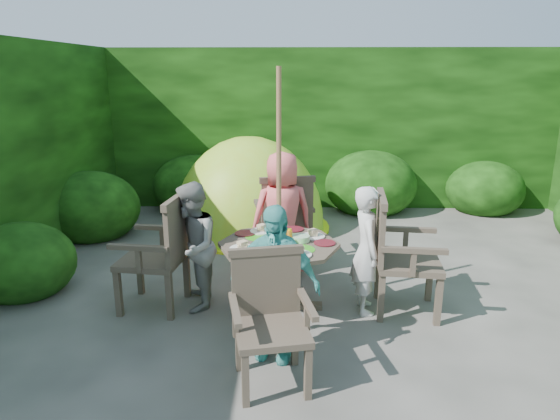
{
  "coord_description": "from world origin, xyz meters",
  "views": [
    {
      "loc": [
        -0.64,
        -4.38,
        2.17
      ],
      "look_at": [
        -0.76,
        0.31,
        0.85
      ],
      "focal_mm": 32.0,
      "sensor_mm": 36.0,
      "label": 1
    }
  ],
  "objects_px": {
    "garden_chair_left": "(161,251)",
    "garden_chair_front": "(270,316)",
    "child_back": "(282,215)",
    "child_left": "(192,247)",
    "patio_table": "(279,253)",
    "parasol_pole": "(279,195)",
    "child_front": "(274,283)",
    "garden_chair_right": "(398,253)",
    "dome_tent": "(249,228)",
    "child_right": "(367,250)",
    "garden_chair_back": "(285,219)"
  },
  "relations": [
    {
      "from": "garden_chair_left",
      "to": "child_front",
      "type": "height_order",
      "value": "child_front"
    },
    {
      "from": "child_right",
      "to": "child_front",
      "type": "distance_m",
      "value": 1.13
    },
    {
      "from": "child_back",
      "to": "dome_tent",
      "type": "xyz_separation_m",
      "value": [
        -0.5,
        1.68,
        -0.68
      ]
    },
    {
      "from": "child_right",
      "to": "child_front",
      "type": "height_order",
      "value": "child_front"
    },
    {
      "from": "patio_table",
      "to": "garden_chair_back",
      "type": "bearing_deg",
      "value": 88.3
    },
    {
      "from": "garden_chair_right",
      "to": "child_back",
      "type": "height_order",
      "value": "child_back"
    },
    {
      "from": "garden_chair_front",
      "to": "child_left",
      "type": "distance_m",
      "value": 1.35
    },
    {
      "from": "child_left",
      "to": "child_back",
      "type": "bearing_deg",
      "value": 126.47
    },
    {
      "from": "patio_table",
      "to": "parasol_pole",
      "type": "distance_m",
      "value": 0.55
    },
    {
      "from": "garden_chair_right",
      "to": "child_back",
      "type": "relative_size",
      "value": 0.78
    },
    {
      "from": "garden_chair_front",
      "to": "child_right",
      "type": "height_order",
      "value": "child_right"
    },
    {
      "from": "garden_chair_left",
      "to": "child_front",
      "type": "bearing_deg",
      "value": 59.7
    },
    {
      "from": "child_front",
      "to": "dome_tent",
      "type": "distance_m",
      "value": 3.37
    },
    {
      "from": "parasol_pole",
      "to": "garden_chair_right",
      "type": "height_order",
      "value": "parasol_pole"
    },
    {
      "from": "garden_chair_left",
      "to": "child_right",
      "type": "height_order",
      "value": "child_right"
    },
    {
      "from": "patio_table",
      "to": "garden_chair_back",
      "type": "height_order",
      "value": "garden_chair_back"
    },
    {
      "from": "child_right",
      "to": "child_back",
      "type": "bearing_deg",
      "value": 41.53
    },
    {
      "from": "garden_chair_back",
      "to": "garden_chair_left",
      "type": "bearing_deg",
      "value": 33.04
    },
    {
      "from": "garden_chair_right",
      "to": "dome_tent",
      "type": "distance_m",
      "value": 3.0
    },
    {
      "from": "child_back",
      "to": "child_front",
      "type": "relative_size",
      "value": 1.11
    },
    {
      "from": "child_front",
      "to": "garden_chair_right",
      "type": "bearing_deg",
      "value": 54.55
    },
    {
      "from": "garden_chair_right",
      "to": "garden_chair_front",
      "type": "height_order",
      "value": "garden_chair_right"
    },
    {
      "from": "child_right",
      "to": "parasol_pole",
      "type": "bearing_deg",
      "value": 86.53
    },
    {
      "from": "patio_table",
      "to": "garden_chair_right",
      "type": "distance_m",
      "value": 1.08
    },
    {
      "from": "patio_table",
      "to": "child_back",
      "type": "height_order",
      "value": "child_back"
    },
    {
      "from": "garden_chair_left",
      "to": "child_back",
      "type": "height_order",
      "value": "child_back"
    },
    {
      "from": "child_front",
      "to": "child_right",
      "type": "bearing_deg",
      "value": 62.9
    },
    {
      "from": "child_back",
      "to": "child_right",
      "type": "bearing_deg",
      "value": 118.57
    },
    {
      "from": "child_back",
      "to": "child_left",
      "type": "bearing_deg",
      "value": 28.57
    },
    {
      "from": "garden_chair_right",
      "to": "child_left",
      "type": "bearing_deg",
      "value": 95.29
    },
    {
      "from": "patio_table",
      "to": "child_left",
      "type": "xyz_separation_m",
      "value": [
        -0.8,
        0.01,
        0.05
      ]
    },
    {
      "from": "garden_chair_back",
      "to": "child_left",
      "type": "relative_size",
      "value": 0.86
    },
    {
      "from": "child_left",
      "to": "child_back",
      "type": "height_order",
      "value": "child_back"
    },
    {
      "from": "garden_chair_left",
      "to": "child_front",
      "type": "relative_size",
      "value": 0.85
    },
    {
      "from": "child_front",
      "to": "garden_chair_front",
      "type": "bearing_deg",
      "value": -75.52
    },
    {
      "from": "garden_chair_left",
      "to": "child_left",
      "type": "relative_size",
      "value": 0.87
    },
    {
      "from": "child_left",
      "to": "dome_tent",
      "type": "bearing_deg",
      "value": 165.26
    },
    {
      "from": "patio_table",
      "to": "child_right",
      "type": "bearing_deg",
      "value": -0.98
    },
    {
      "from": "garden_chair_right",
      "to": "child_right",
      "type": "relative_size",
      "value": 0.89
    },
    {
      "from": "garden_chair_front",
      "to": "child_back",
      "type": "relative_size",
      "value": 0.67
    },
    {
      "from": "parasol_pole",
      "to": "garden_chair_front",
      "type": "height_order",
      "value": "parasol_pole"
    },
    {
      "from": "child_left",
      "to": "child_back",
      "type": "xyz_separation_m",
      "value": [
        0.81,
        0.79,
        0.08
      ]
    },
    {
      "from": "garden_chair_right",
      "to": "child_right",
      "type": "xyz_separation_m",
      "value": [
        -0.29,
        -0.0,
        0.03
      ]
    },
    {
      "from": "child_left",
      "to": "dome_tent",
      "type": "height_order",
      "value": "dome_tent"
    },
    {
      "from": "garden_chair_right",
      "to": "garden_chair_left",
      "type": "xyz_separation_m",
      "value": [
        -2.17,
        0.02,
        -0.01
      ]
    },
    {
      "from": "garden_chair_front",
      "to": "child_left",
      "type": "xyz_separation_m",
      "value": [
        -0.76,
        1.11,
        0.11
      ]
    },
    {
      "from": "garden_chair_left",
      "to": "garden_chair_front",
      "type": "relative_size",
      "value": 1.14
    },
    {
      "from": "garden_chair_right",
      "to": "child_front",
      "type": "distance_m",
      "value": 1.35
    },
    {
      "from": "garden_chair_back",
      "to": "child_left",
      "type": "height_order",
      "value": "child_left"
    },
    {
      "from": "garden_chair_back",
      "to": "child_front",
      "type": "height_order",
      "value": "child_front"
    }
  ]
}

